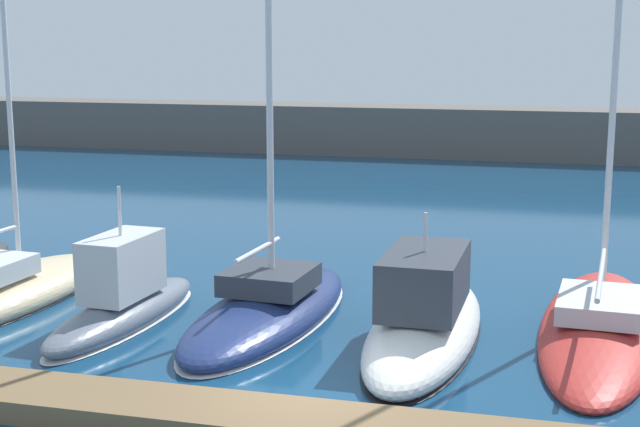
{
  "coord_description": "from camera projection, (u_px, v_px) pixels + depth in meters",
  "views": [
    {
      "loc": [
        4.2,
        -15.41,
        6.72
      ],
      "look_at": [
        -1.15,
        5.11,
        2.67
      ],
      "focal_mm": 51.64,
      "sensor_mm": 36.0,
      "label": 1
    }
  ],
  "objects": [
    {
      "name": "dock_pier",
      "position": [
        291.0,
        425.0,
        15.69
      ],
      "size": [
        31.4,
        1.58,
        0.43
      ],
      "primitive_type": "cube",
      "color": "brown",
      "rests_on": "ground_plane"
    },
    {
      "name": "sailboat_sand_second",
      "position": [
        5.0,
        290.0,
        23.66
      ],
      "size": [
        3.24,
        8.45,
        17.93
      ],
      "rotation": [
        0.0,
        0.0,
        1.5
      ],
      "color": "beige",
      "rests_on": "ground_plane"
    },
    {
      "name": "breakwater_seawall",
      "position": [
        484.0,
        132.0,
        52.62
      ],
      "size": [
        108.0,
        3.75,
        2.83
      ],
      "primitive_type": "cube",
      "color": "#5B5651",
      "rests_on": "ground_plane"
    },
    {
      "name": "sailboat_navy_fourth",
      "position": [
        269.0,
        305.0,
        22.15
      ],
      "size": [
        3.28,
        8.49,
        17.67
      ],
      "rotation": [
        0.0,
        0.0,
        1.49
      ],
      "color": "navy",
      "rests_on": "ground_plane"
    },
    {
      "name": "sailboat_red_sixth",
      "position": [
        599.0,
        321.0,
        21.29
      ],
      "size": [
        3.32,
        10.48,
        17.57
      ],
      "rotation": [
        0.0,
        0.0,
        1.5
      ],
      "color": "#B72D28",
      "rests_on": "ground_plane"
    },
    {
      "name": "motorboat_white_fifth",
      "position": [
        425.0,
        319.0,
        20.68
      ],
      "size": [
        2.5,
        8.21,
        3.38
      ],
      "rotation": [
        0.0,
        0.0,
        1.55
      ],
      "color": "white",
      "rests_on": "ground_plane"
    },
    {
      "name": "ground_plane",
      "position": [
        311.0,
        409.0,
        16.95
      ],
      "size": [
        120.0,
        120.0,
        0.0
      ],
      "primitive_type": "plane",
      "color": "navy"
    },
    {
      "name": "motorboat_slate_third",
      "position": [
        124.0,
        299.0,
        21.94
      ],
      "size": [
        2.04,
        6.42,
        3.53
      ],
      "rotation": [
        0.0,
        0.0,
        1.5
      ],
      "color": "slate",
      "rests_on": "ground_plane"
    }
  ]
}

